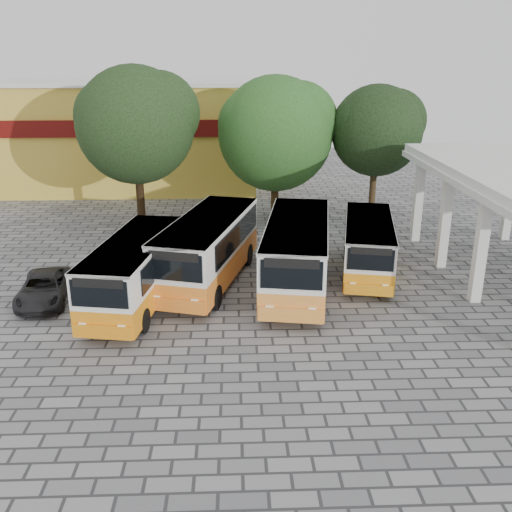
{
  "coord_description": "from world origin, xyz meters",
  "views": [
    {
      "loc": [
        -2.62,
        -20.75,
        10.28
      ],
      "look_at": [
        -1.67,
        3.86,
        1.5
      ],
      "focal_mm": 40.0,
      "sensor_mm": 36.0,
      "label": 1
    }
  ],
  "objects_px": {
    "bus_centre_right": "(297,251)",
    "parked_car": "(44,288)",
    "bus_far_left": "(136,268)",
    "bus_far_right": "(368,243)",
    "bus_centre_left": "(208,246)"
  },
  "relations": [
    {
      "from": "bus_far_left",
      "to": "bus_centre_right",
      "type": "relative_size",
      "value": 0.9
    },
    {
      "from": "bus_far_right",
      "to": "parked_car",
      "type": "relative_size",
      "value": 1.79
    },
    {
      "from": "bus_far_left",
      "to": "bus_centre_left",
      "type": "relative_size",
      "value": 0.9
    },
    {
      "from": "bus_centre_right",
      "to": "parked_car",
      "type": "distance_m",
      "value": 11.28
    },
    {
      "from": "bus_centre_left",
      "to": "parked_car",
      "type": "relative_size",
      "value": 2.13
    },
    {
      "from": "parked_car",
      "to": "bus_centre_left",
      "type": "bearing_deg",
      "value": 7.9
    },
    {
      "from": "bus_far_right",
      "to": "parked_car",
      "type": "xyz_separation_m",
      "value": [
        -14.86,
        -2.84,
        -0.94
      ]
    },
    {
      "from": "bus_far_left",
      "to": "bus_centre_left",
      "type": "xyz_separation_m",
      "value": [
        2.99,
        2.35,
        0.15
      ]
    },
    {
      "from": "bus_far_left",
      "to": "bus_far_right",
      "type": "xyz_separation_m",
      "value": [
        10.73,
        3.31,
        -0.12
      ]
    },
    {
      "from": "bus_far_left",
      "to": "bus_centre_right",
      "type": "distance_m",
      "value": 7.18
    },
    {
      "from": "bus_centre_left",
      "to": "bus_centre_right",
      "type": "xyz_separation_m",
      "value": [
        4.04,
        -0.92,
        0.03
      ]
    },
    {
      "from": "bus_centre_right",
      "to": "parked_car",
      "type": "relative_size",
      "value": 2.13
    },
    {
      "from": "bus_centre_right",
      "to": "bus_far_right",
      "type": "bearing_deg",
      "value": 36.02
    },
    {
      "from": "bus_centre_right",
      "to": "bus_far_right",
      "type": "relative_size",
      "value": 1.19
    },
    {
      "from": "bus_far_left",
      "to": "parked_car",
      "type": "distance_m",
      "value": 4.29
    }
  ]
}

